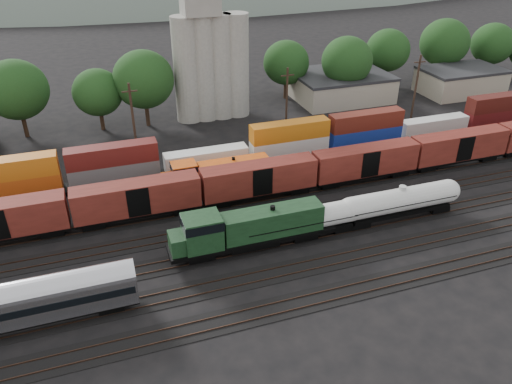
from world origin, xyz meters
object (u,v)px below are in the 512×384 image
object	(u,v)px
orange_locomotive	(214,172)
green_locomotive	(244,229)
passenger_coach	(10,305)
tank_car_a	(300,221)
grain_silo	(210,55)

from	to	relation	value
orange_locomotive	green_locomotive	bearing A→B (deg)	-92.16
passenger_coach	green_locomotive	bearing A→B (deg)	12.24
tank_car_a	orange_locomotive	distance (m)	16.21
green_locomotive	tank_car_a	distance (m)	6.71
grain_silo	tank_car_a	bearing A→B (deg)	-90.50
green_locomotive	orange_locomotive	distance (m)	15.02
tank_car_a	grain_silo	distance (m)	41.94
green_locomotive	passenger_coach	bearing A→B (deg)	-167.76
green_locomotive	grain_silo	xyz separation A→B (m)	(7.06, 41.00, 8.43)
green_locomotive	passenger_coach	world-z (taller)	green_locomotive
green_locomotive	passenger_coach	size ratio (longest dim) A/B	0.87
tank_car_a	passenger_coach	xyz separation A→B (m)	(-29.75, -5.00, 0.60)
passenger_coach	tank_car_a	bearing A→B (deg)	9.54
tank_car_a	grain_silo	world-z (taller)	grain_silo
passenger_coach	orange_locomotive	world-z (taller)	passenger_coach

